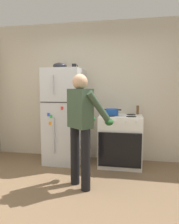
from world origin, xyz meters
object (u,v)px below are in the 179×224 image
object	(u,v)px
coffee_mug	(74,66)
red_pot	(112,112)
pepper_mill	(138,110)
stove_range	(121,141)
mixing_bowl	(60,66)
person_cook	(82,121)
refrigerator	(65,116)

from	to	relation	value
coffee_mug	red_pot	bearing A→B (deg)	-7.89
red_pot	pepper_mill	world-z (taller)	pepper_mill
stove_range	pepper_mill	distance (m)	0.66
mixing_bowl	person_cook	bearing A→B (deg)	-56.62
red_pot	pepper_mill	size ratio (longest dim) A/B	2.05
person_cook	stove_range	bearing A→B (deg)	62.80
red_pot	pepper_mill	xyz separation A→B (m)	(0.46, 0.25, 0.02)
refrigerator	mixing_bowl	size ratio (longest dim) A/B	6.91
refrigerator	stove_range	distance (m)	1.15
person_cook	mixing_bowl	world-z (taller)	mixing_bowl
red_pot	stove_range	bearing A→B (deg)	13.92
refrigerator	pepper_mill	bearing A→B (deg)	8.35
pepper_mill	mixing_bowl	xyz separation A→B (m)	(-1.44, -0.20, 0.82)
refrigerator	person_cook	xyz separation A→B (m)	(0.57, -0.98, 0.07)
refrigerator	red_pot	xyz separation A→B (m)	(0.90, -0.05, 0.10)
pepper_mill	stove_range	bearing A→B (deg)	-144.96
stove_range	refrigerator	bearing A→B (deg)	179.46
refrigerator	pepper_mill	world-z (taller)	refrigerator
stove_range	red_pot	size ratio (longest dim) A/B	2.78
refrigerator	mixing_bowl	bearing A→B (deg)	179.78
refrigerator	mixing_bowl	world-z (taller)	mixing_bowl
person_cook	refrigerator	bearing A→B (deg)	120.00
red_pot	mixing_bowl	bearing A→B (deg)	177.09
pepper_mill	refrigerator	bearing A→B (deg)	-171.65
stove_range	pepper_mill	world-z (taller)	pepper_mill
pepper_mill	coffee_mug	bearing A→B (deg)	-172.76
coffee_mug	person_cook	bearing A→B (deg)	-69.60
coffee_mug	pepper_mill	world-z (taller)	coffee_mug
stove_range	red_pot	world-z (taller)	red_pot
person_cook	mixing_bowl	bearing A→B (deg)	123.38
stove_range	mixing_bowl	size ratio (longest dim) A/B	3.62
mixing_bowl	stove_range	bearing A→B (deg)	-0.52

